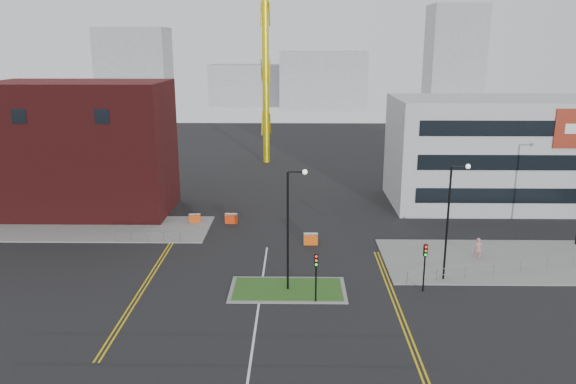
% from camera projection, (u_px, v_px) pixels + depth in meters
% --- Properties ---
extents(ground, '(200.00, 200.00, 0.00)m').
position_uv_depth(ground, '(253.00, 346.00, 33.91)').
color(ground, black).
rests_on(ground, ground).
extents(pavement_left, '(28.00, 8.00, 0.12)m').
position_uv_depth(pavement_left, '(68.00, 228.00, 55.45)').
color(pavement_left, slate).
rests_on(pavement_left, ground).
extents(pavement_right, '(24.00, 10.00, 0.12)m').
position_uv_depth(pavement_right, '(526.00, 261.00, 47.13)').
color(pavement_right, slate).
rests_on(pavement_right, ground).
extents(island_kerb, '(8.60, 4.60, 0.08)m').
position_uv_depth(island_kerb, '(288.00, 290.00, 41.61)').
color(island_kerb, slate).
rests_on(island_kerb, ground).
extents(grass_island, '(8.00, 4.00, 0.12)m').
position_uv_depth(grass_island, '(288.00, 289.00, 41.60)').
color(grass_island, '#204A18').
rests_on(grass_island, ground).
extents(brick_building, '(24.20, 10.07, 14.24)m').
position_uv_depth(brick_building, '(56.00, 150.00, 59.57)').
color(brick_building, '#491213').
rests_on(brick_building, ground).
extents(office_block, '(25.00, 12.20, 12.00)m').
position_uv_depth(office_block, '(504.00, 152.00, 62.95)').
color(office_block, '#ACAEB1').
rests_on(office_block, ground).
extents(streetlamp_island, '(1.46, 0.36, 9.18)m').
position_uv_depth(streetlamp_island, '(291.00, 221.00, 40.24)').
color(streetlamp_island, black).
rests_on(streetlamp_island, ground).
extents(streetlamp_right_near, '(1.46, 0.36, 9.18)m').
position_uv_depth(streetlamp_right_near, '(451.00, 213.00, 42.01)').
color(streetlamp_right_near, black).
rests_on(streetlamp_right_near, ground).
extents(traffic_light_island, '(0.28, 0.33, 3.65)m').
position_uv_depth(traffic_light_island, '(316.00, 269.00, 38.99)').
color(traffic_light_island, black).
rests_on(traffic_light_island, ground).
extents(traffic_light_right, '(0.28, 0.33, 3.65)m').
position_uv_depth(traffic_light_right, '(425.00, 259.00, 40.81)').
color(traffic_light_right, black).
rests_on(traffic_light_right, ground).
extents(railing_left, '(6.05, 0.05, 1.10)m').
position_uv_depth(railing_left, '(147.00, 235.00, 51.28)').
color(railing_left, gray).
rests_on(railing_left, ground).
extents(railing_right, '(19.05, 5.05, 1.10)m').
position_uv_depth(railing_right, '(521.00, 264.00, 44.55)').
color(railing_right, gray).
rests_on(railing_right, ground).
extents(centre_line, '(0.15, 30.00, 0.01)m').
position_uv_depth(centre_line, '(255.00, 330.00, 35.84)').
color(centre_line, silver).
rests_on(centre_line, ground).
extents(yellow_left_a, '(0.12, 24.00, 0.01)m').
position_uv_depth(yellow_left_a, '(147.00, 278.00, 43.71)').
color(yellow_left_a, gold).
rests_on(yellow_left_a, ground).
extents(yellow_left_b, '(0.12, 24.00, 0.01)m').
position_uv_depth(yellow_left_b, '(151.00, 278.00, 43.70)').
color(yellow_left_b, gold).
rests_on(yellow_left_b, ground).
extents(yellow_right_a, '(0.12, 20.00, 0.01)m').
position_uv_depth(yellow_right_a, '(393.00, 303.00, 39.58)').
color(yellow_right_a, gold).
rests_on(yellow_right_a, ground).
extents(yellow_right_b, '(0.12, 20.00, 0.01)m').
position_uv_depth(yellow_right_b, '(398.00, 303.00, 39.58)').
color(yellow_right_b, gold).
rests_on(yellow_right_b, ground).
extents(skyline_a, '(18.00, 12.00, 22.00)m').
position_uv_depth(skyline_a, '(135.00, 71.00, 147.73)').
color(skyline_a, gray).
rests_on(skyline_a, ground).
extents(skyline_b, '(24.00, 12.00, 16.00)m').
position_uv_depth(skyline_b, '(323.00, 80.00, 157.46)').
color(skyline_b, gray).
rests_on(skyline_b, ground).
extents(skyline_c, '(14.00, 12.00, 28.00)m').
position_uv_depth(skyline_c, '(454.00, 59.00, 150.62)').
color(skyline_c, gray).
rests_on(skyline_c, ground).
extents(skyline_d, '(30.00, 12.00, 12.00)m').
position_uv_depth(skyline_d, '(261.00, 85.00, 167.89)').
color(skyline_d, gray).
rests_on(skyline_d, ground).
extents(pedestrian, '(0.71, 0.49, 1.87)m').
position_uv_depth(pedestrian, '(478.00, 249.00, 47.43)').
color(pedestrian, tan).
rests_on(pedestrian, ground).
extents(barrier_left, '(1.20, 0.53, 0.98)m').
position_uv_depth(barrier_left, '(195.00, 218.00, 57.09)').
color(barrier_left, '#D8450C').
rests_on(barrier_left, ground).
extents(barrier_mid, '(1.26, 0.50, 1.04)m').
position_uv_depth(barrier_mid, '(231.00, 218.00, 57.03)').
color(barrier_mid, red).
rests_on(barrier_mid, ground).
extents(barrier_right, '(1.28, 0.44, 1.08)m').
position_uv_depth(barrier_right, '(311.00, 239.00, 50.96)').
color(barrier_right, '#F4570D').
rests_on(barrier_right, ground).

